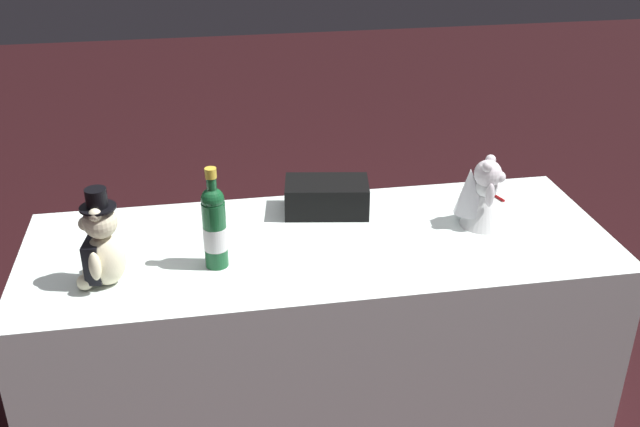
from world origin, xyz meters
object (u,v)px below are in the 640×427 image
(teddy_bear_groom, at_px, (101,247))
(signing_pen, at_px, (491,194))
(teddy_bear_bride, at_px, (481,195))
(champagne_bottle, at_px, (215,226))
(gift_case_black, at_px, (327,197))

(teddy_bear_groom, xyz_separation_m, signing_pen, (1.34, 0.38, -0.12))
(teddy_bear_bride, bearing_deg, champagne_bottle, -172.11)
(teddy_bear_bride, height_order, signing_pen, teddy_bear_bride)
(teddy_bear_groom, bearing_deg, champagne_bottle, 8.57)
(teddy_bear_bride, distance_m, gift_case_black, 0.52)
(champagne_bottle, relative_size, gift_case_black, 1.04)
(champagne_bottle, distance_m, signing_pen, 1.07)
(teddy_bear_groom, relative_size, teddy_bear_bride, 1.27)
(teddy_bear_groom, height_order, champagne_bottle, champagne_bottle)
(teddy_bear_groom, height_order, gift_case_black, teddy_bear_groom)
(teddy_bear_bride, bearing_deg, teddy_bear_groom, -171.93)
(champagne_bottle, xyz_separation_m, gift_case_black, (0.39, 0.30, -0.08))
(teddy_bear_groom, relative_size, gift_case_black, 0.98)
(gift_case_black, bearing_deg, signing_pen, 2.57)
(teddy_bear_bride, xyz_separation_m, signing_pen, (0.13, 0.21, -0.10))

